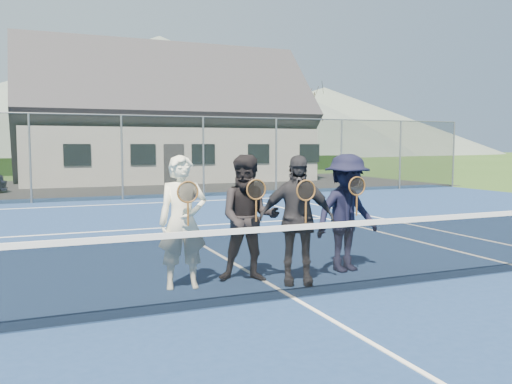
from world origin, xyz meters
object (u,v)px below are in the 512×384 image
tennis_net (295,258)px  player_b (249,218)px  clubhouse (164,108)px  player_d (347,213)px  player_a (183,222)px  player_c (297,220)px

tennis_net → player_b: 1.15m
clubhouse → player_b: clubhouse is taller
tennis_net → player_d: (1.42, 1.06, 0.38)m
player_b → player_a: bearing=-179.1°
tennis_net → player_a: (-1.15, 1.05, 0.38)m
player_a → player_d: same height
tennis_net → clubhouse: size_ratio=0.75×
clubhouse → player_a: (-5.15, -22.95, -3.07)m
tennis_net → clubhouse: (4.00, 24.00, 3.45)m
player_b → player_d: size_ratio=1.00×
tennis_net → player_c: 0.86m
player_c → player_d: (1.05, 0.38, -0.00)m
player_b → tennis_net: bearing=-80.0°
player_a → player_c: same height
player_a → clubhouse: bearing=77.3°
clubhouse → player_c: size_ratio=8.67×
player_c → tennis_net: bearing=-118.8°
clubhouse → player_c: bearing=-98.8°
player_b → player_d: (1.61, -0.01, -0.00)m
clubhouse → player_a: bearing=-102.7°
player_a → player_c: bearing=-13.7°
tennis_net → player_c: size_ratio=6.49×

